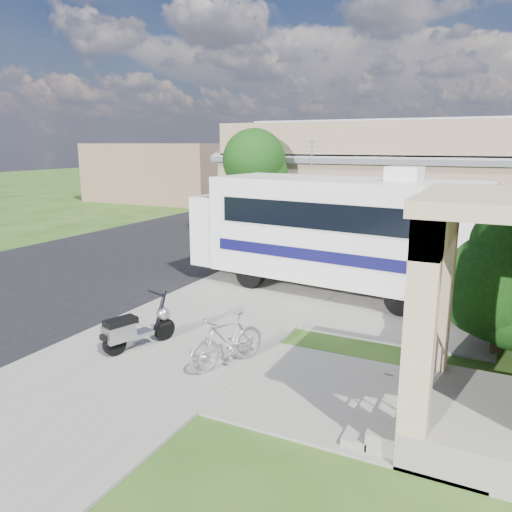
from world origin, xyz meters
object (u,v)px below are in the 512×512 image
at_px(shrub, 506,282).
at_px(van, 300,195).
at_px(motorhome, 334,229).
at_px(scooter, 135,329).
at_px(pickup_truck, 253,213).
at_px(bicycle, 227,343).
at_px(garden_hose, 412,387).

relative_size(shrub, van, 0.45).
bearing_deg(motorhome, scooter, -104.35).
bearing_deg(motorhome, shrub, -26.48).
bearing_deg(van, shrub, -54.23).
bearing_deg(scooter, shrub, 44.27).
bearing_deg(pickup_truck, motorhome, 134.29).
height_order(shrub, scooter, shrub).
xyz_separation_m(shrub, scooter, (-6.40, -3.00, -0.99)).
relative_size(shrub, pickup_truck, 0.51).
xyz_separation_m(bicycle, garden_hose, (3.16, 0.56, -0.38)).
bearing_deg(van, bicycle, -67.77).
distance_m(pickup_truck, van, 7.73).
bearing_deg(van, garden_hose, -59.86).
xyz_separation_m(shrub, van, (-11.38, 18.42, -0.55)).
xyz_separation_m(motorhome, garden_hose, (3.01, -5.04, -1.64)).
height_order(bicycle, pickup_truck, pickup_truck).
distance_m(shrub, bicycle, 5.34).
xyz_separation_m(bicycle, pickup_truck, (-6.32, 13.59, 0.30)).
height_order(motorhome, scooter, motorhome).
relative_size(motorhome, pickup_truck, 1.44).
distance_m(motorhome, bicycle, 5.74).
bearing_deg(motorhome, van, 120.74).
height_order(motorhome, bicycle, motorhome).
xyz_separation_m(shrub, garden_hose, (-1.24, -2.31, -1.36)).
relative_size(motorhome, scooter, 5.20).
xyz_separation_m(scooter, van, (-4.98, 21.42, 0.44)).
distance_m(motorhome, pickup_truck, 10.33).
xyz_separation_m(motorhome, pickup_truck, (-6.47, 8.00, -0.95)).
bearing_deg(shrub, bicycle, -146.92).
distance_m(scooter, van, 22.00).
bearing_deg(shrub, pickup_truck, 134.97).
xyz_separation_m(shrub, bicycle, (-4.40, -2.86, -0.98)).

